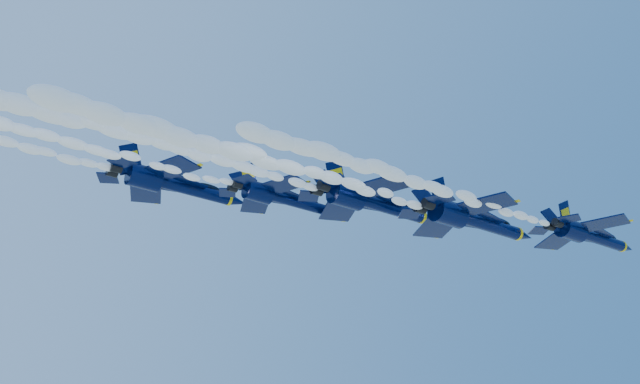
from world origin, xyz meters
TOP-DOWN VIEW (x-y plane):
  - jet_lead at (20.63, -10.91)m, footprint 15.51×12.72m
  - smoke_trail_jet_lead at (-6.07, -10.91)m, footprint 40.14×1.85m
  - jet_second at (5.40, -6.82)m, footprint 17.71×14.53m
  - smoke_trail_jet_second at (-22.24, -6.82)m, footprint 40.14×2.11m
  - jet_third at (-1.85, 1.93)m, footprint 18.45×15.14m
  - smoke_trail_jet_third at (-29.80, 1.93)m, footprint 40.14×2.20m
  - jet_fourth at (-10.31, 8.95)m, footprint 15.33×12.57m
  - smoke_trail_jet_fourth at (-36.93, 8.95)m, footprint 40.14×1.83m
  - jet_fifth at (-20.44, 18.29)m, footprint 18.66×15.31m

SIDE VIEW (x-z plane):
  - smoke_trail_jet_second at x=-22.24m, z-range 149.90..151.80m
  - smoke_trail_jet_lead at x=-6.07m, z-range 150.24..151.90m
  - jet_second at x=5.40m, z-range 148.00..154.58m
  - jet_lead at x=20.63m, z-range 148.61..154.37m
  - smoke_trail_jet_third at x=-29.80m, z-range 153.45..155.44m
  - jet_third at x=-1.85m, z-range 151.46..158.32m
  - smoke_trail_jet_fourth at x=-36.93m, z-range 154.73..156.38m
  - jet_fourth at x=-10.31m, z-range 153.12..158.82m
  - jet_fifth at x=-20.44m, z-range 155.30..162.23m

